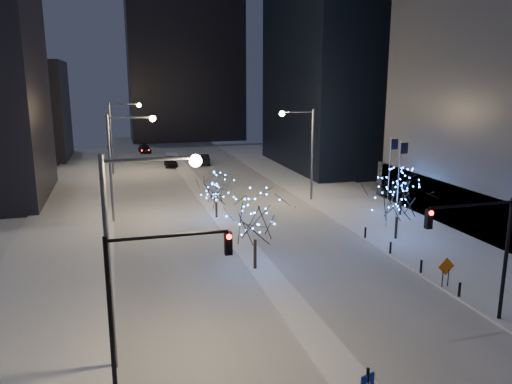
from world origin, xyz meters
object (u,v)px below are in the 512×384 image
object	(u,v)px
street_lamp_w_near	(131,232)
construction_sign	(446,269)
holiday_tree_median_near	(255,216)
holiday_tree_median_far	(216,189)
holiday_tree_plaza_far	(402,186)
car_near	(171,161)
car_mid	(203,159)
street_lamp_east	(305,142)
street_lamp_w_far	(118,128)
traffic_signal_east	(484,241)
car_far	(145,149)
street_lamp_w_mid	(121,153)
holiday_tree_plaza_near	(398,197)
traffic_signal_west	(148,285)

from	to	relation	value
street_lamp_w_near	construction_sign	world-z (taller)	street_lamp_w_near
holiday_tree_median_near	construction_sign	world-z (taller)	holiday_tree_median_near
holiday_tree_median_near	holiday_tree_median_far	world-z (taller)	holiday_tree_median_near
holiday_tree_median_near	holiday_tree_plaza_far	distance (m)	20.09
holiday_tree_median_far	car_near	bearing A→B (deg)	91.87
street_lamp_w_near	car_mid	bearing A→B (deg)	77.13
street_lamp_east	car_mid	distance (m)	28.14
street_lamp_w_far	construction_sign	world-z (taller)	street_lamp_w_far
car_near	holiday_tree_plaza_far	distance (m)	39.24
traffic_signal_east	car_far	distance (m)	72.71
car_far	holiday_tree_plaza_far	size ratio (longest dim) A/B	1.01
car_mid	construction_sign	xyz separation A→B (m)	(6.72, -51.26, 0.52)
construction_sign	street_lamp_w_near	bearing A→B (deg)	-170.62
holiday_tree_median_near	holiday_tree_median_far	distance (m)	13.78
street_lamp_w_near	car_mid	size ratio (longest dim) A/B	2.03
street_lamp_w_mid	street_lamp_east	distance (m)	19.26
street_lamp_w_near	holiday_tree_plaza_near	world-z (taller)	street_lamp_w_near
holiday_tree_median_far	holiday_tree_plaza_near	bearing A→B (deg)	-38.73
car_mid	street_lamp_w_far	bearing A→B (deg)	24.21
street_lamp_w_mid	car_mid	bearing A→B (deg)	67.21
street_lamp_w_mid	traffic_signal_east	bearing A→B (deg)	-55.49
street_lamp_w_near	holiday_tree_median_near	distance (m)	13.23
street_lamp_w_near	street_lamp_w_mid	bearing A→B (deg)	90.00
street_lamp_w_far	holiday_tree_plaza_near	bearing A→B (deg)	-59.76
street_lamp_w_near	car_far	world-z (taller)	street_lamp_w_near
street_lamp_w_far	car_far	xyz separation A→B (m)	(4.50, 20.35, -5.81)
street_lamp_w_far	construction_sign	size ratio (longest dim) A/B	5.10
street_lamp_east	construction_sign	world-z (taller)	street_lamp_east
street_lamp_w_mid	car_far	distance (m)	45.94
holiday_tree_median_near	holiday_tree_median_far	bearing A→B (deg)	90.00
car_far	holiday_tree_median_near	distance (m)	60.70
traffic_signal_east	car_near	world-z (taller)	traffic_signal_east
street_lamp_east	car_near	size ratio (longest dim) A/B	2.14
car_near	holiday_tree_plaza_far	xyz separation A→B (m)	(18.49, -34.55, 2.20)
holiday_tree_median_near	construction_sign	distance (m)	12.79
traffic_signal_west	car_near	xyz separation A→B (m)	(6.94, 56.27, -3.97)
street_lamp_w_far	street_lamp_east	size ratio (longest dim) A/B	1.00
street_lamp_w_mid	traffic_signal_west	xyz separation A→B (m)	(0.50, -27.00, -1.74)
street_lamp_east	holiday_tree_median_far	size ratio (longest dim) A/B	2.31
traffic_signal_east	holiday_tree_median_far	world-z (taller)	traffic_signal_east
street_lamp_w_near	street_lamp_w_far	world-z (taller)	same
street_lamp_east	traffic_signal_east	bearing A→B (deg)	-92.26
street_lamp_w_far	holiday_tree_median_far	distance (m)	27.94
holiday_tree_median_near	holiday_tree_plaza_far	world-z (taller)	holiday_tree_median_near
car_far	street_lamp_w_mid	bearing A→B (deg)	-99.63
street_lamp_w_near	holiday_tree_median_near	xyz separation A→B (m)	(8.44, 9.87, -2.55)
street_lamp_w_near	holiday_tree_median_near	size ratio (longest dim) A/B	1.70
traffic_signal_west	holiday_tree_median_far	world-z (taller)	traffic_signal_west
traffic_signal_west	car_mid	distance (m)	58.18
car_mid	holiday_tree_median_far	distance (m)	31.52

